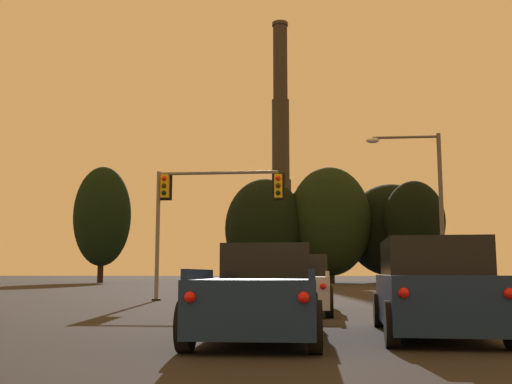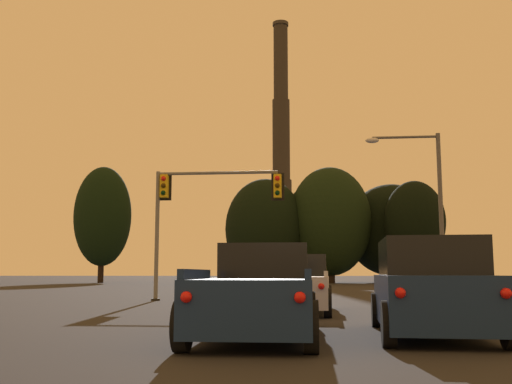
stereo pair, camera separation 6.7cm
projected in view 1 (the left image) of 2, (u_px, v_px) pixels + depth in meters
pickup_truck_center_lane_front at (298, 286)px, 18.86m from camera, size 2.31×5.55×1.82m
suv_right_lane_second at (433, 289)px, 11.55m from camera, size 2.32×4.98×1.86m
pickup_truck_center_lane_second at (262, 294)px, 11.57m from camera, size 2.24×5.53×1.82m
traffic_light_overhead_left at (201, 200)px, 26.71m from camera, size 5.90×0.50×5.76m
street_lamp at (428, 194)px, 27.75m from camera, size 3.47×0.36×7.71m
smokestack at (281, 175)px, 123.47m from camera, size 6.72×6.72×54.35m
treeline_right_mid at (391, 230)px, 79.03m from camera, size 12.09×10.88×12.96m
treeline_center_right at (102, 216)px, 77.34m from camera, size 7.38×6.64×15.00m
treeline_center_left at (265, 229)px, 75.85m from camera, size 10.11×9.09×13.19m
treeline_left_mid at (330, 221)px, 75.99m from camera, size 10.41×9.37×14.71m
treeline_far_left at (414, 221)px, 72.45m from camera, size 7.30×6.57×12.40m
treeline_far_right at (318, 225)px, 79.08m from camera, size 10.18×9.16×13.07m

